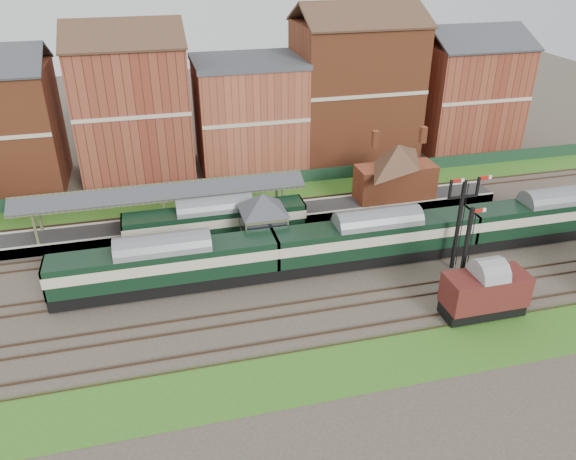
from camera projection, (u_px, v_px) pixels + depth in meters
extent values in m
plane|color=#473D33|center=(307.00, 271.00, 47.02)|extent=(160.00, 160.00, 0.00)
cube|color=#2D6619|center=(266.00, 194.00, 60.67)|extent=(90.00, 4.50, 0.06)
cube|color=#2D6619|center=(357.00, 366.00, 36.76)|extent=(90.00, 5.00, 0.06)
cube|color=#193823|center=(262.00, 180.00, 62.04)|extent=(90.00, 0.12, 1.50)
cube|color=#2D2D2D|center=(229.00, 221.00, 54.03)|extent=(55.00, 3.40, 1.00)
cube|color=#5D7351|center=(264.00, 244.00, 48.58)|extent=(3.40, 3.20, 2.40)
cube|color=#474A2E|center=(263.00, 222.00, 47.54)|extent=(3.60, 3.40, 2.00)
pyramid|color=#383A3F|center=(263.00, 202.00, 46.69)|extent=(5.40, 5.40, 1.60)
cube|color=maroon|center=(351.00, 234.00, 50.36)|extent=(3.00, 2.40, 2.20)
cube|color=#4C3323|center=(354.00, 223.00, 49.12)|extent=(3.20, 1.34, 0.79)
cube|color=#4C3323|center=(349.00, 217.00, 50.23)|extent=(3.20, 1.34, 0.79)
cube|color=#984626|center=(395.00, 182.00, 56.65)|extent=(8.00, 3.00, 3.50)
pyramid|color=#4C3323|center=(398.00, 155.00, 55.30)|extent=(8.10, 8.10, 2.20)
cube|color=#984626|center=(374.00, 153.00, 54.53)|extent=(0.60, 0.60, 1.60)
cube|color=#984626|center=(421.00, 148.00, 55.61)|extent=(0.60, 0.60, 1.60)
cube|color=#474A2E|center=(35.00, 227.00, 48.19)|extent=(0.22, 0.22, 3.40)
cube|color=#474A2E|center=(277.00, 189.00, 55.18)|extent=(0.22, 0.22, 3.40)
cube|color=#383A3F|center=(162.00, 192.00, 49.98)|extent=(26.00, 1.99, 0.90)
cube|color=#383A3F|center=(161.00, 184.00, 51.60)|extent=(26.00, 1.99, 0.90)
cube|color=#474A2E|center=(161.00, 184.00, 50.61)|extent=(26.00, 0.20, 0.20)
cube|color=black|center=(458.00, 226.00, 45.60)|extent=(0.25, 0.25, 8.00)
cube|color=black|center=(463.00, 197.00, 44.37)|extent=(2.60, 0.18, 0.18)
cube|color=#B2140F|center=(458.00, 181.00, 43.54)|extent=(1.10, 0.08, 0.25)
cube|color=#B2140F|center=(486.00, 178.00, 44.07)|extent=(1.10, 0.08, 0.25)
cube|color=black|center=(464.00, 256.00, 41.33)|extent=(0.25, 0.25, 8.00)
cube|color=#B2140F|center=(479.00, 211.00, 39.69)|extent=(1.10, 0.08, 0.25)
cube|color=maroon|center=(133.00, 111.00, 62.00)|extent=(12.00, 10.00, 15.00)
cube|color=#A35034|center=(249.00, 116.00, 65.53)|extent=(12.00, 10.00, 12.00)
cube|color=#984626|center=(355.00, 92.00, 67.41)|extent=(14.00, 10.00, 16.00)
cube|color=maroon|center=(465.00, 96.00, 71.37)|extent=(12.00, 10.00, 13.00)
cube|color=black|center=(167.00, 283.00, 44.20)|extent=(17.54, 2.46, 1.07)
cube|color=black|center=(165.00, 263.00, 43.35)|extent=(17.54, 2.73, 2.53)
cube|color=beige|center=(164.00, 260.00, 43.20)|extent=(17.56, 2.77, 0.88)
cube|color=slate|center=(163.00, 247.00, 42.68)|extent=(17.54, 2.73, 0.58)
cube|color=black|center=(375.00, 255.00, 48.01)|extent=(17.54, 2.46, 1.07)
cube|color=black|center=(377.00, 236.00, 47.15)|extent=(17.54, 2.73, 2.53)
cube|color=beige|center=(377.00, 233.00, 47.01)|extent=(17.56, 2.77, 0.88)
cube|color=slate|center=(378.00, 221.00, 46.49)|extent=(17.54, 2.73, 0.58)
cube|color=black|center=(552.00, 231.00, 51.81)|extent=(17.54, 2.46, 1.07)
cube|color=black|center=(557.00, 213.00, 50.96)|extent=(17.54, 2.73, 2.53)
cube|color=beige|center=(557.00, 210.00, 50.81)|extent=(17.56, 2.77, 0.88)
cube|color=slate|center=(560.00, 199.00, 50.29)|extent=(17.54, 2.73, 0.58)
cube|color=black|center=(217.00, 237.00, 50.82)|extent=(16.15, 2.26, 0.99)
cube|color=black|center=(216.00, 221.00, 50.03)|extent=(16.15, 2.51, 2.33)
cube|color=beige|center=(215.00, 218.00, 49.90)|extent=(16.17, 2.55, 0.81)
cube|color=slate|center=(215.00, 208.00, 49.42)|extent=(16.15, 2.51, 0.54)
cube|color=black|center=(482.00, 308.00, 41.40)|extent=(6.03, 2.22, 0.90)
cube|color=#4D1E16|center=(485.00, 289.00, 40.62)|extent=(6.03, 2.61, 2.41)
cube|color=gray|center=(488.00, 274.00, 39.99)|extent=(6.03, 2.61, 0.44)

